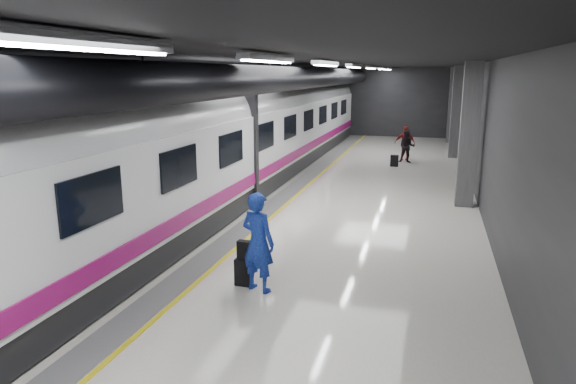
% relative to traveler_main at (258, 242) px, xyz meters
% --- Properties ---
extents(ground, '(40.00, 40.00, 0.00)m').
position_rel_traveler_main_xyz_m(ground, '(-0.37, 6.05, -0.98)').
color(ground, silver).
rests_on(ground, ground).
extents(platform_hall, '(10.02, 40.02, 4.51)m').
position_rel_traveler_main_xyz_m(platform_hall, '(-0.66, 7.01, 2.55)').
color(platform_hall, black).
rests_on(platform_hall, ground).
extents(train, '(3.05, 38.00, 4.05)m').
position_rel_traveler_main_xyz_m(train, '(-3.62, 6.05, 1.08)').
color(train, black).
rests_on(train, ground).
extents(traveler_main, '(0.83, 0.68, 1.97)m').
position_rel_traveler_main_xyz_m(traveler_main, '(0.00, 0.00, 0.00)').
color(traveler_main, blue).
rests_on(traveler_main, ground).
extents(suitcase_main, '(0.34, 0.22, 0.55)m').
position_rel_traveler_main_xyz_m(suitcase_main, '(-0.36, 0.16, -0.71)').
color(suitcase_main, black).
rests_on(suitcase_main, ground).
extents(shoulder_bag, '(0.30, 0.17, 0.38)m').
position_rel_traveler_main_xyz_m(shoulder_bag, '(-0.34, 0.16, -0.25)').
color(shoulder_bag, black).
rests_on(shoulder_bag, suitcase_main).
extents(traveler_far_a, '(0.74, 0.58, 1.52)m').
position_rel_traveler_main_xyz_m(traveler_far_a, '(1.97, 15.81, -0.23)').
color(traveler_far_a, black).
rests_on(traveler_far_a, ground).
extents(traveler_far_b, '(0.99, 0.45, 1.66)m').
position_rel_traveler_main_xyz_m(traveler_far_b, '(1.82, 16.51, -0.16)').
color(traveler_far_b, maroon).
rests_on(traveler_far_b, ground).
extents(suitcase_far, '(0.35, 0.23, 0.52)m').
position_rel_traveler_main_xyz_m(suitcase_far, '(1.50, 14.61, -0.72)').
color(suitcase_far, black).
rests_on(suitcase_far, ground).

